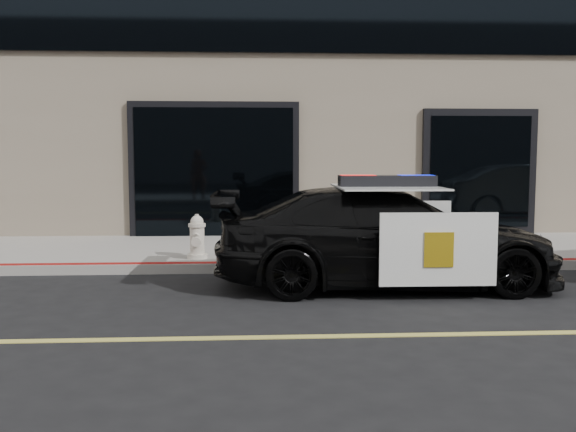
{
  "coord_description": "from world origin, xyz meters",
  "views": [
    {
      "loc": [
        -0.25,
        -6.21,
        1.81
      ],
      "look_at": [
        0.23,
        2.2,
        1.0
      ],
      "focal_mm": 40.0,
      "sensor_mm": 36.0,
      "label": 1
    }
  ],
  "objects": [
    {
      "name": "sidewalk_n",
      "position": [
        0.0,
        5.25,
        0.07
      ],
      "size": [
        60.0,
        3.5,
        0.15
      ],
      "primitive_type": "cube",
      "color": "gray",
      "rests_on": "ground"
    },
    {
      "name": "fire_hydrant",
      "position": [
        -1.12,
        4.01,
        0.48
      ],
      "size": [
        0.32,
        0.45,
        0.71
      ],
      "color": "silver",
      "rests_on": "sidewalk_n"
    },
    {
      "name": "police_car",
      "position": [
        1.59,
        2.38,
        0.69
      ],
      "size": [
        2.22,
        4.74,
        1.53
      ],
      "color": "black",
      "rests_on": "ground"
    },
    {
      "name": "ground",
      "position": [
        0.0,
        0.0,
        0.0
      ],
      "size": [
        120.0,
        120.0,
        0.0
      ],
      "primitive_type": "plane",
      "color": "black",
      "rests_on": "ground"
    }
  ]
}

